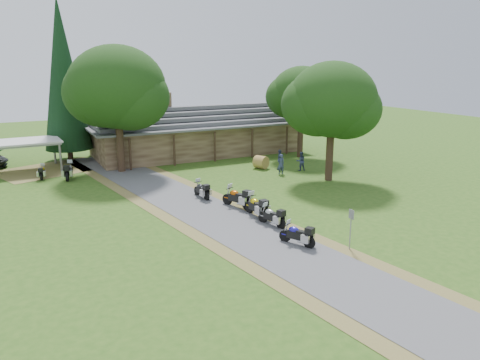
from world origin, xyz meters
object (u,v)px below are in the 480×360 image
motorcycle_row_a (297,234)px  motorcycle_row_b (272,215)px  motorcycle_row_d (237,197)px  hay_bale (261,162)px  motorcycle_carport_b (69,170)px  motorcycle_carport_a (42,172)px  motorcycle_row_e (202,189)px  lodge (197,129)px  motorcycle_row_c (256,205)px  carport (24,156)px

motorcycle_row_a → motorcycle_row_b: size_ratio=1.00×
motorcycle_row_d → hay_bale: size_ratio=1.88×
motorcycle_carport_b → motorcycle_carport_a: bearing=76.8°
motorcycle_row_b → hay_bale: motorcycle_row_b is taller
motorcycle_row_d → motorcycle_row_e: (-1.21, 3.03, -0.10)m
lodge → hay_bale: 9.57m
motorcycle_row_b → motorcycle_row_c: (-0.03, 1.77, 0.10)m
motorcycle_row_e → motorcycle_carport_b: bearing=32.4°
carport → motorcycle_row_e: carport is taller
carport → motorcycle_row_e: size_ratio=3.29×
motorcycle_row_d → motorcycle_row_e: bearing=-0.9°
motorcycle_row_b → motorcycle_row_e: bearing=-4.2°
motorcycle_row_c → motorcycle_row_e: motorcycle_row_c is taller
motorcycle_row_c → motorcycle_carport_b: motorcycle_row_c is taller
motorcycle_carport_a → hay_bale: motorcycle_carport_a is taller
motorcycle_row_b → hay_bale: bearing=-42.9°
motorcycle_carport_a → hay_bale: 18.16m
lodge → motorcycle_row_d: lodge is taller
motorcycle_row_d → motorcycle_carport_b: (-8.61, 12.86, -0.01)m
motorcycle_row_d → motorcycle_row_e: motorcycle_row_d is taller
motorcycle_row_a → hay_bale: size_ratio=1.63×
motorcycle_row_a → hay_bale: motorcycle_row_a is taller
motorcycle_row_a → motorcycle_carport_b: 21.71m
carport → motorcycle_row_e: bearing=-56.7°
lodge → motorcycle_carport_b: bearing=-158.1°
motorcycle_row_d → motorcycle_carport_a: motorcycle_row_d is taller
lodge → motorcycle_row_e: 16.29m
lodge → carport: lodge is taller
carport → hay_bale: size_ratio=5.36×
lodge → hay_bale: lodge is taller
carport → motorcycle_row_c: size_ratio=2.82×
motorcycle_row_e → motorcycle_carport_b: size_ratio=0.88×
carport → motorcycle_row_e: (10.39, -14.62, -0.68)m
motorcycle_row_b → motorcycle_carport_b: bearing=12.0°
motorcycle_row_c → hay_bale: bearing=-33.4°
motorcycle_row_c → motorcycle_carport_a: bearing=30.8°
motorcycle_row_b → motorcycle_carport_b: 19.04m
motorcycle_row_d → hay_bale: 11.44m
motorcycle_row_a → carport: bearing=-0.5°
motorcycle_row_c → motorcycle_carport_b: 17.48m
motorcycle_carport_a → motorcycle_carport_b: (1.91, -1.16, 0.14)m
lodge → motorcycle_carport_a: lodge is taller
motorcycle_row_b → motorcycle_row_c: size_ratio=0.86×
carport → motorcycle_row_c: bearing=-61.5°
carport → motorcycle_row_b: size_ratio=3.29×
lodge → motorcycle_row_e: size_ratio=11.63×
lodge → motorcycle_row_b: 22.66m
carport → motorcycle_row_a: size_ratio=3.28×
motorcycle_row_e → hay_bale: (8.17, 6.04, -0.07)m
motorcycle_row_c → motorcycle_row_b: bearing=178.5°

